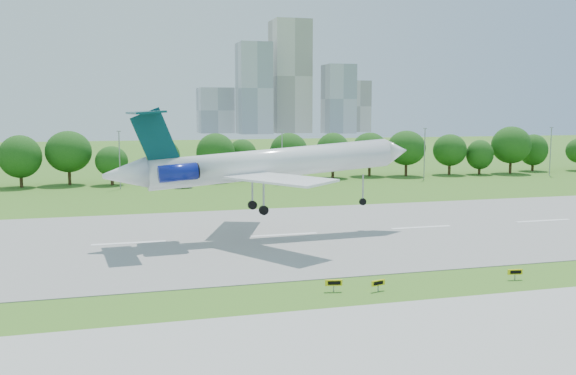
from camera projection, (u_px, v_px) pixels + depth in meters
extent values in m
plane|color=#37661B|center=(353.00, 285.00, 60.89)|extent=(600.00, 600.00, 0.00)
cube|color=gray|center=(284.00, 235.00, 84.79)|extent=(400.00, 45.00, 0.08)
cube|color=#ADADA8|center=(450.00, 353.00, 43.67)|extent=(400.00, 23.00, 0.08)
cylinder|color=#382314|center=(120.00, 176.00, 143.33)|extent=(0.70, 0.70, 3.60)
sphere|color=#143D0F|center=(119.00, 156.00, 142.80)|extent=(8.40, 8.40, 8.40)
cylinder|color=#382314|center=(291.00, 171.00, 153.98)|extent=(0.70, 0.70, 3.60)
sphere|color=#143D0F|center=(291.00, 153.00, 153.45)|extent=(8.40, 8.40, 8.40)
cylinder|color=#382314|center=(441.00, 167.00, 164.62)|extent=(0.70, 0.70, 3.60)
sphere|color=#143D0F|center=(441.00, 150.00, 164.09)|extent=(8.40, 8.40, 8.40)
cylinder|color=#382314|center=(572.00, 164.00, 175.27)|extent=(0.70, 0.70, 3.60)
sphere|color=#143D0F|center=(573.00, 148.00, 174.74)|extent=(8.40, 8.40, 8.40)
cylinder|color=gray|center=(120.00, 161.00, 133.26)|extent=(0.24, 0.24, 12.00)
cube|color=gray|center=(119.00, 131.00, 132.53)|extent=(0.90, 0.25, 0.18)
cylinder|color=gray|center=(282.00, 157.00, 142.58)|extent=(0.24, 0.24, 12.00)
cube|color=gray|center=(282.00, 130.00, 141.84)|extent=(0.90, 0.25, 0.18)
cylinder|color=gray|center=(424.00, 154.00, 151.89)|extent=(0.24, 0.24, 12.00)
cube|color=gray|center=(425.00, 129.00, 151.16)|extent=(0.90, 0.25, 0.18)
cylinder|color=gray|center=(550.00, 152.00, 161.21)|extent=(0.24, 0.24, 12.00)
cube|color=gray|center=(552.00, 127.00, 160.47)|extent=(0.90, 0.25, 0.18)
cube|color=#B2B2B7|center=(254.00, 89.00, 440.53)|extent=(22.00, 22.00, 62.00)
cube|color=beige|center=(290.00, 77.00, 461.77)|extent=(26.00, 26.00, 80.00)
cube|color=#B2B2B7|center=(339.00, 99.00, 452.56)|extent=(20.00, 20.00, 48.00)
cube|color=beige|center=(356.00, 106.00, 483.19)|extent=(18.00, 18.00, 38.00)
cube|color=#B2B2B7|center=(215.00, 110.00, 460.13)|extent=(24.00, 24.00, 32.00)
cylinder|color=white|center=(274.00, 163.00, 83.26)|extent=(32.97, 6.61, 5.87)
cone|color=white|center=(395.00, 151.00, 89.39)|extent=(4.02, 4.11, 4.02)
cone|color=white|center=(125.00, 174.00, 76.79)|extent=(5.75, 4.26, 4.13)
cube|color=white|center=(279.00, 179.00, 75.66)|extent=(11.76, 14.95, 0.62)
cube|color=white|center=(243.00, 168.00, 89.80)|extent=(9.95, 15.13, 0.62)
cube|color=#05373F|center=(155.00, 138.00, 77.55)|extent=(5.86, 1.04, 7.42)
cube|color=#05373F|center=(145.00, 112.00, 76.80)|extent=(4.36, 10.58, 0.46)
cylinder|color=navy|center=(178.00, 173.00, 76.17)|extent=(4.84, 2.46, 2.35)
cylinder|color=navy|center=(170.00, 169.00, 81.42)|extent=(4.84, 2.46, 2.35)
cylinder|color=gray|center=(363.00, 188.00, 88.25)|extent=(0.22, 0.22, 3.80)
cylinder|color=black|center=(363.00, 202.00, 88.48)|extent=(1.00, 0.41, 0.98)
cylinder|color=gray|center=(264.00, 195.00, 80.74)|extent=(0.26, 0.26, 3.80)
cylinder|color=black|center=(264.00, 210.00, 80.97)|extent=(1.23, 0.59, 1.19)
cylinder|color=gray|center=(252.00, 191.00, 85.19)|extent=(0.26, 0.26, 3.80)
cylinder|color=black|center=(252.00, 205.00, 85.42)|extent=(1.23, 0.59, 1.19)
cube|color=gray|center=(334.00, 288.00, 58.47)|extent=(0.12, 0.12, 0.69)
cube|color=yellow|center=(334.00, 283.00, 58.42)|extent=(1.58, 0.49, 0.54)
cube|color=black|center=(334.00, 283.00, 58.31)|extent=(1.17, 0.26, 0.35)
cube|color=gray|center=(378.00, 288.00, 58.66)|extent=(0.11, 0.11, 0.64)
cube|color=yellow|center=(378.00, 283.00, 58.60)|extent=(1.46, 0.57, 0.51)
cube|color=black|center=(379.00, 283.00, 58.51)|extent=(1.06, 0.33, 0.32)
cube|color=gray|center=(515.00, 277.00, 62.57)|extent=(0.11, 0.11, 0.65)
cube|color=yellow|center=(515.00, 272.00, 62.52)|extent=(1.49, 0.39, 0.51)
cube|color=black|center=(516.00, 272.00, 62.42)|extent=(1.10, 0.19, 0.32)
imported|color=white|center=(184.00, 186.00, 135.03)|extent=(3.82, 1.85, 1.26)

